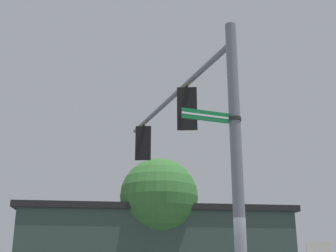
{
  "coord_description": "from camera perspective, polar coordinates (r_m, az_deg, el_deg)",
  "views": [
    {
      "loc": [
        -1.01,
        -9.15,
        1.61
      ],
      "look_at": [
        -1.6,
        3.65,
        5.59
      ],
      "focal_mm": 47.73,
      "sensor_mm": 36.0,
      "label": 1
    }
  ],
  "objects": [
    {
      "name": "street_name_sign",
      "position": [
        9.51,
        6.58,
        1.1
      ],
      "size": [
        1.28,
        0.66,
        0.22
      ],
      "color": "#147238"
    },
    {
      "name": "signal_pole",
      "position": [
        9.39,
        8.82,
        -5.83
      ],
      "size": [
        0.25,
        0.25,
        6.87
      ],
      "primitive_type": "cylinder",
      "color": "slate",
      "rests_on": "ground"
    },
    {
      "name": "traffic_light_mid_inner",
      "position": [
        15.6,
        -3.13,
        -2.34
      ],
      "size": [
        0.54,
        0.49,
        1.31
      ],
      "color": "black"
    },
    {
      "name": "mast_arm",
      "position": [
        13.44,
        0.42,
        3.58
      ],
      "size": [
        3.12,
        6.87,
        0.15
      ],
      "primitive_type": "cylinder",
      "rotation": [
        0.0,
        1.57,
        1.98
      ],
      "color": "slate"
    },
    {
      "name": "tree_by_storefront",
      "position": [
        22.41,
        -1.17,
        -9.13
      ],
      "size": [
        3.87,
        3.87,
        6.74
      ],
      "color": "#4C3823",
      "rests_on": "ground"
    },
    {
      "name": "traffic_light_nearest_pole",
      "position": [
        12.18,
        2.45,
        1.99
      ],
      "size": [
        0.54,
        0.49,
        1.31
      ],
      "color": "black"
    },
    {
      "name": "storefront_building",
      "position": [
        24.31,
        -1.84,
        -15.84
      ],
      "size": [
        14.69,
        9.32,
        4.4
      ],
      "color": "#33473D",
      "rests_on": "ground"
    }
  ]
}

